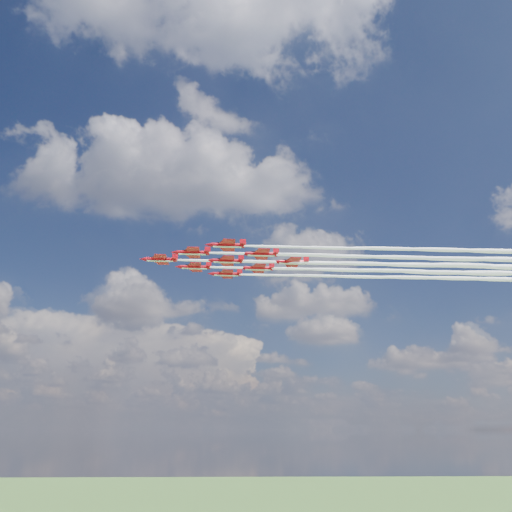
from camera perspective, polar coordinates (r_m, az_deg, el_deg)
The scene contains 9 objects.
jet_lead at distance 157.98m, azimuth 12.50°, elevation -0.86°, with size 134.16×10.10×2.85m.
jet_row2_port at distance 154.98m, azimuth 16.74°, elevation -0.13°, with size 134.16×10.10×2.85m.
jet_row2_starb at distance 167.15m, azimuth 15.18°, elevation -1.66°, with size 134.16×10.10×2.85m.
jet_row3_port at distance 152.89m, azimuth 21.12°, elevation 0.63°, with size 134.16×10.10×2.85m.
jet_row3_centre at distance 164.65m, azimuth 19.23°, elevation -0.98°, with size 134.16×10.10×2.85m.
jet_row3_starb at distance 176.68m, azimuth 17.59°, elevation -2.36°, with size 134.16×10.10×2.85m.
jet_row4_port at distance 163.01m, azimuth 23.37°, elevation -0.27°, with size 134.16×10.10×2.85m.
jet_row4_starb at distance 174.63m, azimuth 21.44°, elevation -1.73°, with size 134.16×10.10×2.85m.
jet_tail at distance 173.40m, azimuth 25.36°, elevation -1.07°, with size 134.16×10.10×2.85m.
Camera 1 is at (0.29, -140.03, 35.86)m, focal length 35.00 mm.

